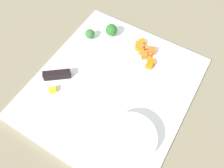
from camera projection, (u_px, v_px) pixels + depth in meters
ground_plane at (112, 88)px, 0.57m from camera, size 4.00×4.00×0.00m
cutting_board at (112, 87)px, 0.57m from camera, size 0.41×0.37×0.01m
prep_bowl at (131, 139)px, 0.48m from camera, size 0.11×0.11×0.03m
chef_knife at (79, 73)px, 0.57m from camera, size 0.20×0.25×0.02m
carrot_dice_0 at (141, 47)px, 0.62m from camera, size 0.02×0.02×0.02m
carrot_dice_1 at (152, 62)px, 0.59m from camera, size 0.02×0.02×0.01m
carrot_dice_2 at (149, 66)px, 0.58m from camera, size 0.02×0.02×0.02m
carrot_dice_3 at (152, 51)px, 0.61m from camera, size 0.02×0.02×0.02m
carrot_dice_4 at (146, 48)px, 0.62m from camera, size 0.01×0.01×0.01m
carrot_dice_5 at (149, 58)px, 0.60m from camera, size 0.01×0.01×0.01m
carrot_dice_6 at (144, 55)px, 0.60m from camera, size 0.02×0.02×0.02m
carrot_dice_7 at (136, 47)px, 0.62m from camera, size 0.01×0.01×0.01m
carrot_dice_8 at (141, 52)px, 0.61m from camera, size 0.02×0.02×0.01m
carrot_dice_9 at (143, 43)px, 0.63m from camera, size 0.02×0.02×0.01m
carrot_dice_10 at (149, 55)px, 0.60m from camera, size 0.02×0.02×0.01m
carrot_dice_11 at (138, 44)px, 0.62m from camera, size 0.01×0.02×0.01m
pepper_dice_0 at (53, 90)px, 0.55m from camera, size 0.02×0.02×0.01m
pepper_dice_1 at (51, 75)px, 0.57m from camera, size 0.02×0.02×0.02m
broccoli_floret_0 at (90, 34)px, 0.63m from camera, size 0.03×0.03×0.03m
broccoli_floret_1 at (111, 30)px, 0.63m from camera, size 0.03×0.03×0.04m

